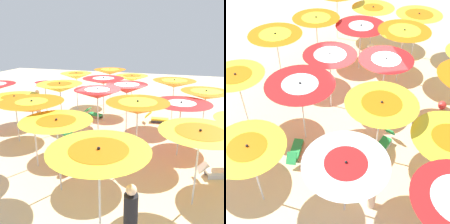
% 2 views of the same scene
% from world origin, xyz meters
% --- Properties ---
extents(ground, '(40.77, 40.77, 0.04)m').
position_xyz_m(ground, '(0.00, 0.00, -0.02)').
color(ground, beige).
extents(beach_umbrella_1, '(2.18, 2.18, 2.37)m').
position_xyz_m(beach_umbrella_1, '(-1.14, 3.87, 2.13)').
color(beach_umbrella_1, silver).
rests_on(beach_umbrella_1, ground).
extents(beach_umbrella_2, '(2.22, 2.22, 2.44)m').
position_xyz_m(beach_umbrella_2, '(-3.00, 2.41, 2.20)').
color(beach_umbrella_2, silver).
rests_on(beach_umbrella_2, ground).
extents(beach_umbrella_3, '(1.97, 1.97, 2.35)m').
position_xyz_m(beach_umbrella_3, '(-4.40, -0.16, 2.13)').
color(beach_umbrella_3, silver).
rests_on(beach_umbrella_3, ground).
extents(beach_umbrella_5, '(2.16, 2.16, 2.18)m').
position_xyz_m(beach_umbrella_5, '(1.90, 5.00, 1.94)').
color(beach_umbrella_5, silver).
rests_on(beach_umbrella_5, ground).
extents(beach_umbrella_6, '(2.27, 2.27, 2.25)m').
position_xyz_m(beach_umbrella_6, '(0.73, 2.89, 2.03)').
color(beach_umbrella_6, silver).
rests_on(beach_umbrella_6, ground).
extents(beach_umbrella_7, '(1.99, 1.99, 2.48)m').
position_xyz_m(beach_umbrella_7, '(-1.10, 0.33, 2.21)').
color(beach_umbrella_7, silver).
rests_on(beach_umbrella_7, ground).
extents(beach_umbrella_8, '(2.24, 2.24, 2.48)m').
position_xyz_m(beach_umbrella_8, '(-2.33, -1.27, 2.27)').
color(beach_umbrella_8, silver).
rests_on(beach_umbrella_8, ground).
extents(beach_umbrella_9, '(1.95, 1.95, 2.43)m').
position_xyz_m(beach_umbrella_9, '(-3.84, -3.57, 2.19)').
color(beach_umbrella_9, silver).
rests_on(beach_umbrella_9, ground).
extents(beach_umbrella_10, '(2.18, 2.18, 2.32)m').
position_xyz_m(beach_umbrella_10, '(3.68, 3.46, 2.07)').
color(beach_umbrella_10, silver).
rests_on(beach_umbrella_10, ground).
extents(beach_umbrella_11, '(2.17, 2.17, 2.56)m').
position_xyz_m(beach_umbrella_11, '(2.17, 1.50, 2.29)').
color(beach_umbrella_11, silver).
rests_on(beach_umbrella_11, ground).
extents(beach_umbrella_12, '(1.94, 1.94, 2.56)m').
position_xyz_m(beach_umbrella_12, '(0.74, -0.47, 2.31)').
color(beach_umbrella_12, silver).
rests_on(beach_umbrella_12, ground).
extents(beach_umbrella_13, '(2.14, 2.14, 2.51)m').
position_xyz_m(beach_umbrella_13, '(-0.12, -2.68, 2.25)').
color(beach_umbrella_13, silver).
rests_on(beach_umbrella_13, ground).
extents(beach_umbrella_14, '(2.18, 2.18, 2.24)m').
position_xyz_m(beach_umbrella_14, '(-1.52, -4.38, 2.01)').
color(beach_umbrella_14, silver).
rests_on(beach_umbrella_14, ground).
extents(beach_umbrella_18, '(2.19, 2.19, 2.16)m').
position_xyz_m(beach_umbrella_18, '(1.44, -4.04, 1.92)').
color(beach_umbrella_18, silver).
rests_on(beach_umbrella_18, ground).
extents(lounger_0, '(0.45, 1.32, 0.61)m').
position_xyz_m(lounger_0, '(-2.95, 1.69, 0.21)').
color(lounger_0, '#333338').
rests_on(lounger_0, ground).
extents(lounger_1, '(0.72, 1.20, 0.54)m').
position_xyz_m(lounger_1, '(1.96, 4.22, 0.20)').
color(lounger_1, silver).
rests_on(lounger_1, ground).
extents(lounger_2, '(0.70, 1.23, 0.52)m').
position_xyz_m(lounger_2, '(-2.74, -2.01, 0.19)').
color(lounger_2, olive).
rests_on(lounger_2, ground).
extents(lounger_3, '(1.00, 1.02, 0.62)m').
position_xyz_m(lounger_3, '(0.32, -2.28, 0.21)').
color(lounger_3, silver).
rests_on(lounger_3, ground).
extents(beachgoer_0, '(0.30, 0.30, 1.90)m').
position_xyz_m(beachgoer_0, '(-0.74, -4.39, 1.01)').
color(beachgoer_0, beige).
rests_on(beachgoer_0, ground).
extents(beach_ball, '(0.34, 0.34, 0.34)m').
position_xyz_m(beach_ball, '(3.32, -0.71, 0.17)').
color(beach_ball, red).
rests_on(beach_ball, ground).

